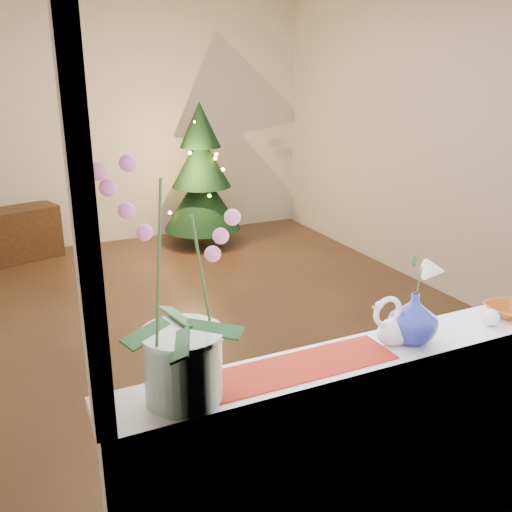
{
  "coord_description": "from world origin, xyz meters",
  "views": [
    {
      "loc": [
        -1.28,
        -3.9,
        1.93
      ],
      "look_at": [
        -0.1,
        -1.4,
        1.0
      ],
      "focal_mm": 40.0,
      "sensor_mm": 36.0,
      "label": 1
    }
  ],
  "objects_px": {
    "orchid_pot": "(179,285)",
    "blue_vase": "(414,314)",
    "amber_dish": "(509,311)",
    "xmas_tree": "(201,175)",
    "side_table": "(22,234)",
    "swan": "(397,321)",
    "paperweight": "(491,318)"
  },
  "relations": [
    {
      "from": "blue_vase",
      "to": "amber_dish",
      "type": "distance_m",
      "value": 0.53
    },
    {
      "from": "paperweight",
      "to": "blue_vase",
      "type": "bearing_deg",
      "value": 175.79
    },
    {
      "from": "swan",
      "to": "blue_vase",
      "type": "relative_size",
      "value": 0.99
    },
    {
      "from": "side_table",
      "to": "orchid_pot",
      "type": "bearing_deg",
      "value": -104.1
    },
    {
      "from": "xmas_tree",
      "to": "blue_vase",
      "type": "bearing_deg",
      "value": -99.5
    },
    {
      "from": "blue_vase",
      "to": "side_table",
      "type": "relative_size",
      "value": 0.31
    },
    {
      "from": "blue_vase",
      "to": "side_table",
      "type": "distance_m",
      "value": 4.83
    },
    {
      "from": "paperweight",
      "to": "side_table",
      "type": "xyz_separation_m",
      "value": [
        -1.54,
        4.65,
        -0.68
      ]
    },
    {
      "from": "swan",
      "to": "side_table",
      "type": "distance_m",
      "value": 4.8
    },
    {
      "from": "swan",
      "to": "side_table",
      "type": "height_order",
      "value": "swan"
    },
    {
      "from": "paperweight",
      "to": "amber_dish",
      "type": "bearing_deg",
      "value": 14.63
    },
    {
      "from": "orchid_pot",
      "to": "swan",
      "type": "bearing_deg",
      "value": 1.17
    },
    {
      "from": "orchid_pot",
      "to": "swan",
      "type": "distance_m",
      "value": 0.9
    },
    {
      "from": "orchid_pot",
      "to": "paperweight",
      "type": "relative_size",
      "value": 11.34
    },
    {
      "from": "orchid_pot",
      "to": "swan",
      "type": "xyz_separation_m",
      "value": [
        0.85,
        0.02,
        -0.29
      ]
    },
    {
      "from": "paperweight",
      "to": "xmas_tree",
      "type": "relative_size",
      "value": 0.04
    },
    {
      "from": "xmas_tree",
      "to": "side_table",
      "type": "height_order",
      "value": "xmas_tree"
    },
    {
      "from": "orchid_pot",
      "to": "blue_vase",
      "type": "height_order",
      "value": "orchid_pot"
    },
    {
      "from": "swan",
      "to": "paperweight",
      "type": "relative_size",
      "value": 3.24
    },
    {
      "from": "side_table",
      "to": "xmas_tree",
      "type": "bearing_deg",
      "value": -26.12
    },
    {
      "from": "orchid_pot",
      "to": "side_table",
      "type": "distance_m",
      "value": 4.75
    },
    {
      "from": "amber_dish",
      "to": "xmas_tree",
      "type": "relative_size",
      "value": 0.1
    },
    {
      "from": "orchid_pot",
      "to": "swan",
      "type": "relative_size",
      "value": 3.5
    },
    {
      "from": "amber_dish",
      "to": "xmas_tree",
      "type": "xyz_separation_m",
      "value": [
        0.2,
        4.32,
        -0.16
      ]
    },
    {
      "from": "blue_vase",
      "to": "amber_dish",
      "type": "height_order",
      "value": "blue_vase"
    },
    {
      "from": "amber_dish",
      "to": "swan",
      "type": "bearing_deg",
      "value": 179.92
    },
    {
      "from": "swan",
      "to": "amber_dish",
      "type": "xyz_separation_m",
      "value": [
        0.6,
        -0.0,
        -0.07
      ]
    },
    {
      "from": "blue_vase",
      "to": "amber_dish",
      "type": "relative_size",
      "value": 1.43
    },
    {
      "from": "xmas_tree",
      "to": "side_table",
      "type": "xyz_separation_m",
      "value": [
        -1.88,
        0.3,
        -0.51
      ]
    },
    {
      "from": "blue_vase",
      "to": "xmas_tree",
      "type": "xyz_separation_m",
      "value": [
        0.72,
        4.33,
        -0.25
      ]
    },
    {
      "from": "swan",
      "to": "side_table",
      "type": "bearing_deg",
      "value": 102.22
    },
    {
      "from": "swan",
      "to": "blue_vase",
      "type": "xyz_separation_m",
      "value": [
        0.07,
        -0.01,
        0.02
      ]
    }
  ]
}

